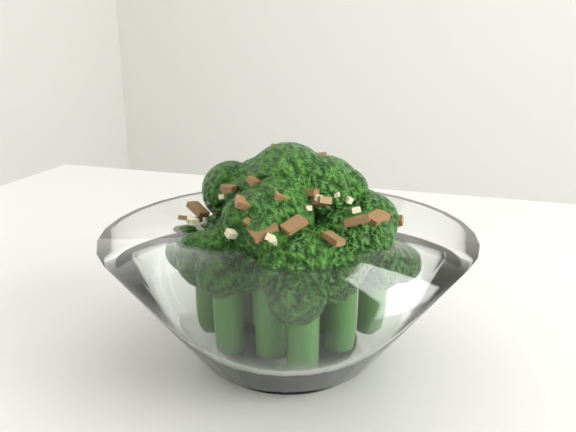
% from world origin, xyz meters
% --- Properties ---
extents(table, '(1.29, 0.93, 0.75)m').
position_xyz_m(table, '(-0.05, -0.05, 0.68)').
color(table, white).
rests_on(table, ground).
extents(broccoli_dish, '(0.24, 0.24, 0.15)m').
position_xyz_m(broccoli_dish, '(-0.13, -0.12, 0.81)').
color(broccoli_dish, white).
rests_on(broccoli_dish, table).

